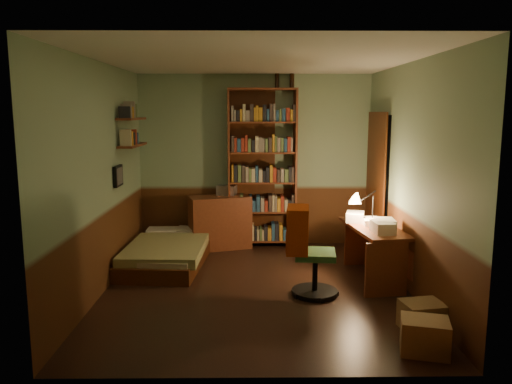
{
  "coord_description": "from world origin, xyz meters",
  "views": [
    {
      "loc": [
        -0.07,
        -5.59,
        2.04
      ],
      "look_at": [
        0.0,
        0.25,
        1.1
      ],
      "focal_mm": 35.0,
      "sensor_mm": 36.0,
      "label": 1
    }
  ],
  "objects_px": {
    "desk_lamp": "(373,200)",
    "office_chair": "(315,257)",
    "bookshelf": "(262,169)",
    "cardboard_box_b": "(422,316)",
    "dresser": "(220,222)",
    "cardboard_box_a": "(425,336)",
    "mini_stereo": "(227,190)",
    "desk": "(373,253)",
    "bed": "(168,245)"
  },
  "relations": [
    {
      "from": "desk_lamp",
      "to": "cardboard_box_b",
      "type": "bearing_deg",
      "value": -83.25
    },
    {
      "from": "bed",
      "to": "cardboard_box_a",
      "type": "xyz_separation_m",
      "value": [
        2.61,
        -2.58,
        -0.11
      ]
    },
    {
      "from": "dresser",
      "to": "cardboard_box_a",
      "type": "xyz_separation_m",
      "value": [
        1.95,
        -3.37,
        -0.25
      ]
    },
    {
      "from": "bed",
      "to": "mini_stereo",
      "type": "height_order",
      "value": "mini_stereo"
    },
    {
      "from": "cardboard_box_a",
      "to": "dresser",
      "type": "bearing_deg",
      "value": 120.06
    },
    {
      "from": "mini_stereo",
      "to": "cardboard_box_a",
      "type": "distance_m",
      "value": 4.02
    },
    {
      "from": "desk_lamp",
      "to": "office_chair",
      "type": "distance_m",
      "value": 1.2
    },
    {
      "from": "desk",
      "to": "bookshelf",
      "type": "bearing_deg",
      "value": 123.48
    },
    {
      "from": "mini_stereo",
      "to": "office_chair",
      "type": "height_order",
      "value": "mini_stereo"
    },
    {
      "from": "dresser",
      "to": "cardboard_box_a",
      "type": "bearing_deg",
      "value": -77.33
    },
    {
      "from": "cardboard_box_b",
      "to": "dresser",
      "type": "bearing_deg",
      "value": 125.64
    },
    {
      "from": "bookshelf",
      "to": "cardboard_box_b",
      "type": "relative_size",
      "value": 6.28
    },
    {
      "from": "bookshelf",
      "to": "cardboard_box_b",
      "type": "height_order",
      "value": "bookshelf"
    },
    {
      "from": "office_chair",
      "to": "bookshelf",
      "type": "bearing_deg",
      "value": 111.36
    },
    {
      "from": "cardboard_box_a",
      "to": "bookshelf",
      "type": "bearing_deg",
      "value": 110.82
    },
    {
      "from": "dresser",
      "to": "bookshelf",
      "type": "height_order",
      "value": "bookshelf"
    },
    {
      "from": "desk_lamp",
      "to": "bookshelf",
      "type": "bearing_deg",
      "value": 138.55
    },
    {
      "from": "cardboard_box_b",
      "to": "cardboard_box_a",
      "type": "bearing_deg",
      "value": -106.94
    },
    {
      "from": "mini_stereo",
      "to": "cardboard_box_b",
      "type": "relative_size",
      "value": 0.73
    },
    {
      "from": "cardboard_box_a",
      "to": "cardboard_box_b",
      "type": "distance_m",
      "value": 0.48
    },
    {
      "from": "dresser",
      "to": "office_chair",
      "type": "bearing_deg",
      "value": -76.57
    },
    {
      "from": "cardboard_box_a",
      "to": "desk",
      "type": "bearing_deg",
      "value": 89.43
    },
    {
      "from": "bed",
      "to": "cardboard_box_b",
      "type": "height_order",
      "value": "bed"
    },
    {
      "from": "bookshelf",
      "to": "cardboard_box_a",
      "type": "bearing_deg",
      "value": -72.31
    },
    {
      "from": "mini_stereo",
      "to": "cardboard_box_b",
      "type": "height_order",
      "value": "mini_stereo"
    },
    {
      "from": "desk",
      "to": "cardboard_box_b",
      "type": "height_order",
      "value": "desk"
    },
    {
      "from": "office_chair",
      "to": "cardboard_box_a",
      "type": "distance_m",
      "value": 1.6
    },
    {
      "from": "mini_stereo",
      "to": "cardboard_box_a",
      "type": "bearing_deg",
      "value": -49.26
    },
    {
      "from": "desk_lamp",
      "to": "office_chair",
      "type": "height_order",
      "value": "desk_lamp"
    },
    {
      "from": "cardboard_box_b",
      "to": "desk",
      "type": "bearing_deg",
      "value": 94.71
    },
    {
      "from": "mini_stereo",
      "to": "desk",
      "type": "relative_size",
      "value": 0.22
    },
    {
      "from": "dresser",
      "to": "desk_lamp",
      "type": "xyz_separation_m",
      "value": [
        1.99,
        -1.27,
        0.56
      ]
    },
    {
      "from": "bookshelf",
      "to": "cardboard_box_b",
      "type": "distance_m",
      "value": 3.5
    },
    {
      "from": "bed",
      "to": "desk_lamp",
      "type": "bearing_deg",
      "value": -4.96
    },
    {
      "from": "dresser",
      "to": "desk",
      "type": "bearing_deg",
      "value": -53.9
    },
    {
      "from": "desk_lamp",
      "to": "office_chair",
      "type": "xyz_separation_m",
      "value": [
        -0.81,
        -0.72,
        -0.51
      ]
    },
    {
      "from": "desk",
      "to": "cardboard_box_a",
      "type": "distance_m",
      "value": 1.92
    },
    {
      "from": "bookshelf",
      "to": "desk",
      "type": "height_order",
      "value": "bookshelf"
    },
    {
      "from": "bed",
      "to": "mini_stereo",
      "type": "xyz_separation_m",
      "value": [
        0.76,
        0.92,
        0.6
      ]
    },
    {
      "from": "dresser",
      "to": "desk_lamp",
      "type": "height_order",
      "value": "desk_lamp"
    },
    {
      "from": "bookshelf",
      "to": "desk_lamp",
      "type": "height_order",
      "value": "bookshelf"
    },
    {
      "from": "dresser",
      "to": "cardboard_box_a",
      "type": "height_order",
      "value": "dresser"
    },
    {
      "from": "bed",
      "to": "office_chair",
      "type": "xyz_separation_m",
      "value": [
        1.85,
        -1.19,
        0.18
      ]
    },
    {
      "from": "dresser",
      "to": "desk",
      "type": "xyz_separation_m",
      "value": [
        1.97,
        -1.46,
        -0.07
      ]
    },
    {
      "from": "dresser",
      "to": "cardboard_box_b",
      "type": "bearing_deg",
      "value": -71.75
    },
    {
      "from": "mini_stereo",
      "to": "bookshelf",
      "type": "bearing_deg",
      "value": 8.59
    },
    {
      "from": "desk_lamp",
      "to": "office_chair",
      "type": "bearing_deg",
      "value": -134.64
    },
    {
      "from": "bookshelf",
      "to": "office_chair",
      "type": "distance_m",
      "value": 2.27
    },
    {
      "from": "cardboard_box_b",
      "to": "bed",
      "type": "bearing_deg",
      "value": 142.38
    },
    {
      "from": "mini_stereo",
      "to": "cardboard_box_a",
      "type": "relative_size",
      "value": 0.7
    }
  ]
}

